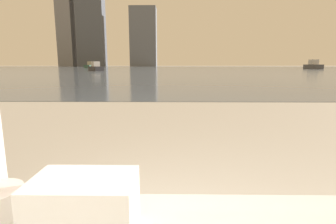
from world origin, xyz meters
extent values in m
cube|color=white|center=(-0.18, 0.77, 0.60)|extent=(0.26, 0.18, 0.04)
cube|color=white|center=(-0.18, 0.77, 0.64)|extent=(0.26, 0.18, 0.04)
cube|color=white|center=(-0.18, 0.77, 0.68)|extent=(0.26, 0.18, 0.04)
cube|color=slate|center=(0.00, 62.00, 0.01)|extent=(180.00, 110.00, 0.01)
cube|color=#335647|center=(-20.35, 67.02, 0.39)|extent=(2.32, 4.59, 0.77)
cube|color=#B2A893|center=(-20.35, 67.02, 1.22)|extent=(1.39, 1.82, 0.88)
cube|color=#2D2D33|center=(-11.18, 39.23, 0.33)|extent=(3.04, 3.74, 0.64)
cube|color=silver|center=(-11.18, 39.23, 1.01)|extent=(1.51, 1.64, 0.73)
cube|color=#4C4C51|center=(29.81, 56.37, 0.46)|extent=(1.89, 5.18, 0.90)
cube|color=silver|center=(29.81, 56.37, 1.42)|extent=(1.33, 1.96, 1.03)
cube|color=slate|center=(-12.18, 118.00, 12.41)|extent=(11.20, 9.22, 24.81)
camera|label=1|loc=(0.05, 0.16, 0.99)|focal=28.00mm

